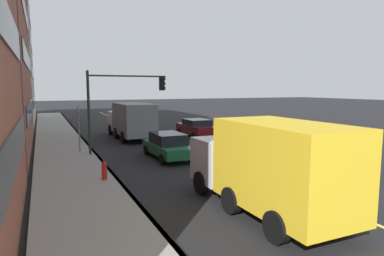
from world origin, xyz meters
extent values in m
plane|color=black|center=(0.00, 0.00, 0.00)|extent=(200.00, 200.00, 0.00)
cube|color=gray|center=(0.00, 7.91, 0.07)|extent=(80.00, 3.51, 0.15)
cube|color=slate|center=(0.00, 6.23, 0.07)|extent=(80.00, 0.16, 0.15)
cube|color=#D8CC4C|center=(0.00, 0.00, 0.01)|extent=(80.00, 0.16, 0.01)
cube|color=#262D38|center=(-8.22, 9.83, 2.55)|extent=(10.21, 0.06, 1.10)
cube|color=#262D38|center=(-8.22, 9.83, 5.75)|extent=(10.21, 0.06, 1.10)
cube|color=#262D38|center=(7.47, 9.83, 2.70)|extent=(14.56, 0.06, 1.10)
cube|color=#262D38|center=(7.47, 9.83, 6.07)|extent=(14.56, 0.06, 1.10)
cube|color=#262D38|center=(7.47, 9.83, 9.44)|extent=(14.56, 0.06, 1.10)
cube|color=#262D38|center=(25.42, 9.83, 2.62)|extent=(14.05, 0.06, 1.10)
cube|color=#262D38|center=(25.42, 9.83, 5.90)|extent=(14.05, 0.06, 1.10)
cube|color=#262D38|center=(25.42, 9.83, 9.18)|extent=(14.05, 0.06, 1.10)
cube|color=#262D38|center=(25.42, 9.83, 12.45)|extent=(14.05, 0.06, 1.10)
cube|color=#1E6038|center=(0.24, 2.42, 0.58)|extent=(4.58, 1.74, 0.57)
cube|color=black|center=(0.19, 2.42, 1.19)|extent=(2.40, 1.61, 0.64)
cylinder|color=black|center=(1.76, 3.28, 0.30)|extent=(0.60, 0.22, 0.60)
cylinder|color=black|center=(1.76, 1.57, 0.30)|extent=(0.60, 0.22, 0.60)
cylinder|color=black|center=(-1.27, 3.28, 0.30)|extent=(0.60, 0.22, 0.60)
cylinder|color=black|center=(-1.27, 1.57, 0.30)|extent=(0.60, 0.22, 0.60)
cube|color=#A8AAB2|center=(-6.94, -2.66, 0.66)|extent=(3.91, 1.76, 0.73)
cube|color=black|center=(-6.88, -2.66, 1.30)|extent=(1.82, 1.62, 0.55)
cylinder|color=black|center=(-8.24, -3.52, 0.30)|extent=(0.60, 0.22, 0.60)
cylinder|color=black|center=(-8.24, -1.80, 0.30)|extent=(0.60, 0.22, 0.60)
cylinder|color=black|center=(-5.65, -3.52, 0.30)|extent=(0.60, 0.22, 0.60)
cylinder|color=black|center=(-5.65, -1.80, 0.30)|extent=(0.60, 0.22, 0.60)
cube|color=black|center=(-0.68, -2.48, 0.63)|extent=(4.19, 1.80, 0.66)
cube|color=black|center=(-0.59, -2.48, 1.19)|extent=(1.88, 1.65, 0.46)
cylinder|color=black|center=(-2.06, -3.36, 0.30)|extent=(0.60, 0.22, 0.60)
cylinder|color=black|center=(-2.06, -1.60, 0.30)|extent=(0.60, 0.22, 0.60)
cylinder|color=black|center=(0.71, -3.36, 0.30)|extent=(0.60, 0.22, 0.60)
cylinder|color=black|center=(0.71, -1.60, 0.30)|extent=(0.60, 0.22, 0.60)
cube|color=#591116|center=(7.49, -2.88, 0.66)|extent=(4.67, 1.93, 0.72)
cube|color=black|center=(7.41, -2.88, 1.26)|extent=(2.35, 1.78, 0.49)
cylinder|color=black|center=(5.95, -3.83, 0.30)|extent=(0.60, 0.22, 0.60)
cylinder|color=black|center=(5.95, -1.94, 0.30)|extent=(0.60, 0.22, 0.60)
cylinder|color=black|center=(9.03, -3.83, 0.30)|extent=(0.60, 0.22, 0.60)
cylinder|color=black|center=(9.03, -1.94, 0.30)|extent=(0.60, 0.22, 0.60)
cube|color=silver|center=(-6.65, 2.42, 1.30)|extent=(1.87, 2.42, 1.70)
cube|color=gold|center=(-10.07, 2.42, 1.77)|extent=(4.67, 2.42, 2.65)
cylinder|color=black|center=(-6.65, 3.58, 0.45)|extent=(0.90, 0.28, 0.90)
cylinder|color=black|center=(-6.65, 1.26, 0.45)|extent=(0.90, 0.28, 0.90)
cylinder|color=black|center=(-11.24, 3.58, 0.45)|extent=(0.90, 0.28, 0.90)
cylinder|color=black|center=(-11.24, 1.26, 0.45)|extent=(0.90, 0.28, 0.90)
cylinder|color=black|center=(-8.91, 3.58, 0.45)|extent=(0.90, 0.28, 0.90)
cylinder|color=black|center=(-8.91, 1.26, 0.45)|extent=(0.90, 0.28, 0.90)
cube|color=silver|center=(11.78, 2.43, 1.26)|extent=(2.08, 2.40, 1.61)
cube|color=slate|center=(7.99, 2.43, 1.69)|extent=(5.20, 2.40, 2.48)
cylinder|color=black|center=(11.78, 3.58, 0.45)|extent=(0.90, 0.28, 0.90)
cylinder|color=black|center=(11.78, 1.28, 0.45)|extent=(0.90, 0.28, 0.90)
cylinder|color=black|center=(6.69, 3.58, 0.45)|extent=(0.90, 0.28, 0.90)
cylinder|color=black|center=(6.69, 1.28, 0.45)|extent=(0.90, 0.28, 0.90)
cylinder|color=black|center=(9.29, 3.58, 0.45)|extent=(0.90, 0.28, 0.90)
cylinder|color=black|center=(9.29, 1.28, 0.45)|extent=(0.90, 0.28, 0.90)
cylinder|color=#1E3823|center=(2.59, 6.55, 2.59)|extent=(0.16, 0.16, 5.19)
cylinder|color=#1E3823|center=(2.59, 4.11, 4.89)|extent=(0.10, 4.89, 0.10)
cube|color=black|center=(2.59, 1.92, 4.44)|extent=(0.28, 0.30, 0.90)
sphere|color=red|center=(2.59, 1.74, 4.74)|extent=(0.18, 0.18, 0.18)
sphere|color=#392905|center=(2.59, 1.74, 4.44)|extent=(0.18, 0.18, 0.18)
sphere|color=black|center=(2.59, 1.74, 4.14)|extent=(0.18, 0.18, 0.18)
cylinder|color=slate|center=(3.62, 7.05, 1.52)|extent=(0.08, 0.08, 3.04)
cube|color=white|center=(3.62, 7.07, 2.84)|extent=(0.60, 0.02, 0.20)
cube|color=#DB5919|center=(3.62, 7.07, 2.49)|extent=(0.44, 0.02, 0.28)
cylinder|color=red|center=(-3.45, 6.75, 0.40)|extent=(0.24, 0.24, 0.80)
sphere|color=red|center=(-3.45, 6.75, 0.84)|extent=(0.20, 0.20, 0.20)
camera|label=1|loc=(-18.05, 9.16, 4.15)|focal=31.11mm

